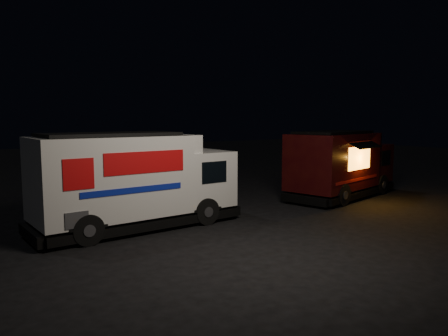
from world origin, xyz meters
TOP-DOWN VIEW (x-y plane):
  - ground at (0.00, 0.00)m, footprint 80.00×80.00m
  - white_truck at (-1.81, 1.11)m, footprint 6.42×2.45m
  - red_truck at (7.30, 1.11)m, footprint 6.26×3.42m

SIDE VIEW (x-z plane):
  - ground at x=0.00m, z-range 0.00..0.00m
  - red_truck at x=7.30m, z-range 0.00..2.76m
  - white_truck at x=-1.81m, z-range 0.00..2.87m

